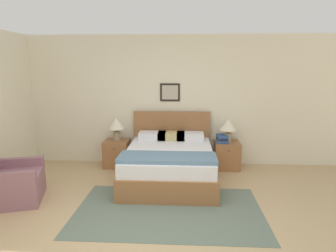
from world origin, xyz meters
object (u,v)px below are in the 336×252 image
(bed, at_px, (169,163))
(table_lamp_by_door, at_px, (228,126))
(nightstand_near_window, at_px, (117,153))
(table_lamp_near_window, at_px, (116,125))
(nightstand_by_door, at_px, (227,155))
(armchair, at_px, (11,183))

(bed, height_order, table_lamp_by_door, bed)
(nightstand_near_window, bearing_deg, table_lamp_by_door, -0.30)
(table_lamp_near_window, bearing_deg, bed, -32.65)
(nightstand_near_window, xyz_separation_m, nightstand_by_door, (2.19, 0.00, 0.00))
(bed, distance_m, table_lamp_by_door, 1.40)
(armchair, bearing_deg, table_lamp_by_door, 99.23)
(armchair, bearing_deg, bed, 95.98)
(nightstand_near_window, bearing_deg, armchair, -125.87)
(nightstand_by_door, bearing_deg, bed, -147.20)
(bed, bearing_deg, table_lamp_by_door, 32.41)
(table_lamp_near_window, xyz_separation_m, table_lamp_by_door, (2.18, 0.00, 0.00))
(bed, xyz_separation_m, armchair, (-2.31, -0.97, -0.04))
(armchair, distance_m, nightstand_near_window, 2.07)
(bed, distance_m, nightstand_by_door, 1.30)
(table_lamp_by_door, bearing_deg, bed, -147.59)
(nightstand_near_window, relative_size, table_lamp_near_window, 1.18)
(bed, height_order, nightstand_near_window, bed)
(armchair, xyz_separation_m, nightstand_by_door, (3.41, 1.68, -0.02))
(armchair, distance_m, table_lamp_near_window, 2.15)
(armchair, height_order, table_lamp_by_door, table_lamp_by_door)
(bed, relative_size, armchair, 1.99)
(bed, height_order, armchair, bed)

